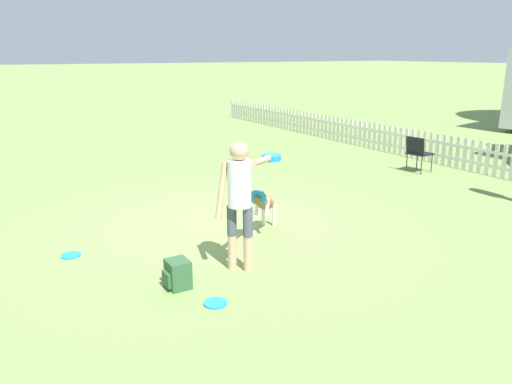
# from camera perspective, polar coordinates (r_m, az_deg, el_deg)

# --- Properties ---
(ground_plane) EXTENTS (240.00, 240.00, 0.00)m
(ground_plane) POSITION_cam_1_polar(r_m,az_deg,el_deg) (7.93, -4.42, -3.43)
(ground_plane) COLOR olive
(handler_person) EXTENTS (0.64, 1.06, 1.60)m
(handler_person) POSITION_cam_1_polar(r_m,az_deg,el_deg) (5.94, -1.67, 0.20)
(handler_person) COLOR tan
(handler_person) RESTS_ON ground_plane
(leaping_dog) EXTENTS (0.88, 0.86, 0.78)m
(leaping_dog) POSITION_cam_1_polar(r_m,az_deg,el_deg) (7.30, 0.91, -1.18)
(leaping_dog) COLOR olive
(leaping_dog) RESTS_ON ground_plane
(frisbee_near_handler) EXTENTS (0.25, 0.25, 0.02)m
(frisbee_near_handler) POSITION_cam_1_polar(r_m,az_deg,el_deg) (7.05, -20.40, -6.81)
(frisbee_near_handler) COLOR #1E8CD8
(frisbee_near_handler) RESTS_ON ground_plane
(frisbee_near_dog) EXTENTS (0.25, 0.25, 0.02)m
(frisbee_near_dog) POSITION_cam_1_polar(r_m,az_deg,el_deg) (5.46, -4.66, -12.54)
(frisbee_near_dog) COLOR #1E8CD8
(frisbee_near_dog) RESTS_ON ground_plane
(frisbee_midfield) EXTENTS (0.25, 0.25, 0.02)m
(frisbee_midfield) POSITION_cam_1_polar(r_m,az_deg,el_deg) (8.92, -1.83, -1.15)
(frisbee_midfield) COLOR #1E8CD8
(frisbee_midfield) RESTS_ON ground_plane
(backpack_on_grass) EXTENTS (0.27, 0.28, 0.33)m
(backpack_on_grass) POSITION_cam_1_polar(r_m,az_deg,el_deg) (5.80, -8.97, -9.26)
(backpack_on_grass) COLOR #2D5633
(backpack_on_grass) RESTS_ON ground_plane
(picket_fence) EXTENTS (23.36, 0.04, 0.73)m
(picket_fence) POSITION_cam_1_polar(r_m,az_deg,el_deg) (12.04, 24.20, 3.65)
(picket_fence) COLOR silver
(picket_fence) RESTS_ON ground_plane
(folding_chair_green_right) EXTENTS (0.51, 0.52, 0.80)m
(folding_chair_green_right) POSITION_cam_1_polar(r_m,az_deg,el_deg) (11.67, 18.01, 4.48)
(folding_chair_green_right) COLOR #333338
(folding_chair_green_right) RESTS_ON ground_plane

